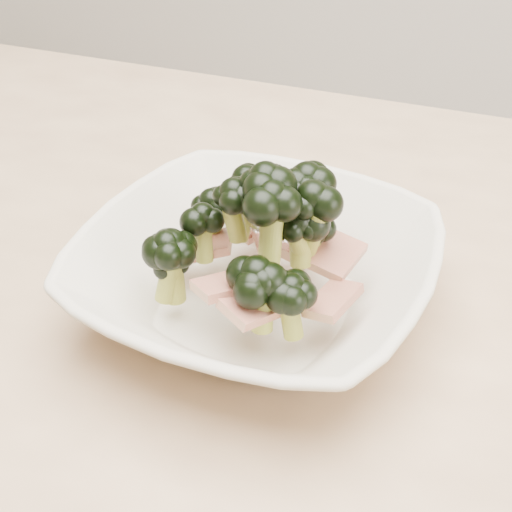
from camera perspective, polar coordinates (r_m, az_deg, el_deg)
name	(u,v)px	position (r m, az deg, el deg)	size (l,w,h in m)	color
dining_table	(291,385)	(0.63, 2.83, -10.25)	(1.20, 0.80, 0.75)	tan
broccoli_dish	(257,267)	(0.53, 0.04, -0.86)	(0.28, 0.28, 0.13)	beige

